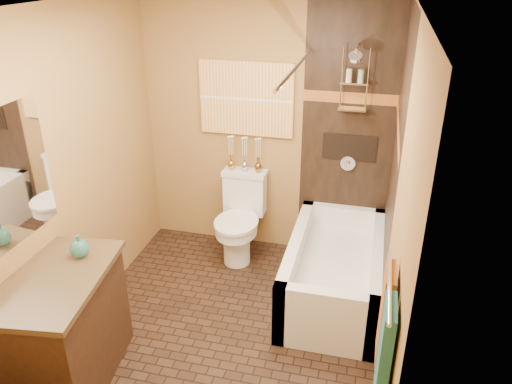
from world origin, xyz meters
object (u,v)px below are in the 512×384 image
(toilet, at_px, (240,218))
(vanity, at_px, (63,330))
(bathtub, at_px, (334,275))
(sunset_painting, at_px, (246,99))

(toilet, distance_m, vanity, 2.01)
(vanity, bearing_deg, toilet, 60.82)
(bathtub, bearing_deg, sunset_painting, 143.68)
(sunset_painting, height_order, vanity, sunset_painting)
(sunset_painting, bearing_deg, vanity, -108.98)
(sunset_painting, height_order, toilet, sunset_painting)
(toilet, relative_size, vanity, 0.80)
(bathtub, xyz_separation_m, toilet, (-0.99, 0.45, 0.21))
(bathtub, bearing_deg, toilet, 155.55)
(toilet, bearing_deg, sunset_painting, 90.68)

